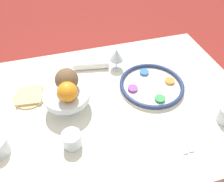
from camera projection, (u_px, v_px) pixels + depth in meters
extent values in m
plane|color=maroon|center=(107.00, 174.00, 1.58)|extent=(8.00, 8.00, 0.00)
cube|color=silver|center=(105.00, 146.00, 1.31)|extent=(1.41, 0.93, 0.76)
cylinder|color=white|center=(151.00, 87.00, 1.11)|extent=(0.33, 0.33, 0.01)
torus|color=navy|center=(152.00, 84.00, 1.10)|extent=(0.33, 0.33, 0.02)
cylinder|color=#844299|center=(133.00, 89.00, 1.08)|extent=(0.05, 0.05, 0.01)
cylinder|color=#33934C|center=(160.00, 99.00, 1.03)|extent=(0.05, 0.05, 0.01)
cylinder|color=orange|center=(170.00, 81.00, 1.12)|extent=(0.05, 0.05, 0.01)
cylinder|color=#2D6BB7|center=(144.00, 72.00, 1.17)|extent=(0.05, 0.05, 0.01)
cylinder|color=silver|center=(116.00, 68.00, 1.22)|extent=(0.06, 0.06, 0.00)
cylinder|color=silver|center=(116.00, 64.00, 1.20)|extent=(0.01, 0.01, 0.06)
cone|color=silver|center=(116.00, 55.00, 1.16)|extent=(0.08, 0.08, 0.07)
cylinder|color=silver|center=(69.00, 107.00, 1.02)|extent=(0.11, 0.11, 0.01)
cylinder|color=silver|center=(68.00, 102.00, 0.99)|extent=(0.03, 0.03, 0.06)
cylinder|color=silver|center=(67.00, 95.00, 0.96)|extent=(0.21, 0.21, 0.03)
sphere|color=orange|center=(67.00, 92.00, 0.89)|extent=(0.09, 0.09, 0.09)
sphere|color=brown|center=(67.00, 80.00, 0.94)|extent=(0.10, 0.10, 0.10)
cylinder|color=tan|center=(30.00, 97.00, 1.06)|extent=(0.16, 0.16, 0.01)
cube|color=#D1B784|center=(29.00, 95.00, 1.05)|extent=(0.13, 0.13, 0.01)
cylinder|color=white|center=(91.00, 65.00, 1.21)|extent=(0.20, 0.08, 0.05)
cylinder|color=silver|center=(72.00, 140.00, 0.85)|extent=(0.08, 0.08, 0.07)
cube|color=silver|center=(183.00, 131.00, 0.92)|extent=(0.05, 0.20, 0.01)
cube|color=silver|center=(177.00, 133.00, 0.92)|extent=(0.04, 0.20, 0.01)
cube|color=silver|center=(87.00, 64.00, 1.25)|extent=(0.18, 0.04, 0.01)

